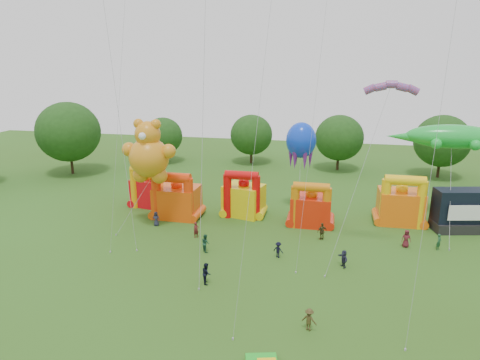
% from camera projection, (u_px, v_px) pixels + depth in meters
% --- Properties ---
extents(tree_ring, '(119.93, 121.99, 12.07)m').
position_uv_depth(tree_ring, '(194.00, 279.00, 25.01)').
color(tree_ring, '#352314').
rests_on(tree_ring, ground).
extents(bouncy_castle_0, '(5.04, 4.32, 5.69)m').
position_uv_depth(bouncy_castle_0, '(151.00, 190.00, 56.05)').
color(bouncy_castle_0, red).
rests_on(bouncy_castle_0, ground).
extents(bouncy_castle_1, '(5.22, 4.21, 5.93)m').
position_uv_depth(bouncy_castle_1, '(176.00, 199.00, 51.97)').
color(bouncy_castle_1, '#E0490C').
rests_on(bouncy_castle_1, ground).
extents(bouncy_castle_2, '(5.25, 4.60, 5.92)m').
position_uv_depth(bouncy_castle_2, '(243.00, 198.00, 52.54)').
color(bouncy_castle_2, yellow).
rests_on(bouncy_castle_2, ground).
extents(bouncy_castle_3, '(4.56, 3.67, 5.42)m').
position_uv_depth(bouncy_castle_3, '(311.00, 208.00, 49.52)').
color(bouncy_castle_3, red).
rests_on(bouncy_castle_3, ground).
extents(bouncy_castle_4, '(5.08, 4.12, 6.14)m').
position_uv_depth(bouncy_castle_4, '(401.00, 204.00, 49.94)').
color(bouncy_castle_4, orange).
rests_on(bouncy_castle_4, ground).
extents(stage_trailer, '(7.81, 4.31, 4.84)m').
position_uv_depth(stage_trailer, '(468.00, 211.00, 47.80)').
color(stage_trailer, black).
rests_on(stage_trailer, ground).
extents(teddy_bear_kite, '(6.27, 5.80, 12.55)m').
position_uv_depth(teddy_bear_kite, '(144.00, 171.00, 47.45)').
color(teddy_bear_kite, orange).
rests_on(teddy_bear_kite, ground).
extents(gecko_kite, '(13.74, 12.65, 11.51)m').
position_uv_depth(gecko_kite, '(451.00, 168.00, 48.16)').
color(gecko_kite, green).
rests_on(gecko_kite, ground).
extents(octopus_kite, '(3.72, 8.58, 11.34)m').
position_uv_depth(octopus_kite, '(300.00, 158.00, 52.56)').
color(octopus_kite, '#0E38D5').
rests_on(octopus_kite, ground).
extents(parafoil_kites, '(31.80, 10.71, 29.13)m').
position_uv_depth(parafoil_kites, '(228.00, 136.00, 39.00)').
color(parafoil_kites, red).
rests_on(parafoil_kites, ground).
extents(diamond_kites, '(29.20, 17.54, 35.55)m').
position_uv_depth(diamond_kites, '(265.00, 95.00, 33.49)').
color(diamond_kites, red).
rests_on(diamond_kites, ground).
extents(folded_kite_bundle, '(2.19, 1.47, 0.31)m').
position_uv_depth(folded_kite_bundle, '(262.00, 360.00, 27.33)').
color(folded_kite_bundle, green).
rests_on(folded_kite_bundle, ground).
extents(spectator_0, '(0.88, 0.62, 1.71)m').
position_uv_depth(spectator_0, '(156.00, 219.00, 49.51)').
color(spectator_0, '#202336').
rests_on(spectator_0, ground).
extents(spectator_1, '(0.73, 0.75, 1.74)m').
position_uv_depth(spectator_1, '(196.00, 230.00, 46.22)').
color(spectator_1, '#541819').
rests_on(spectator_1, ground).
extents(spectator_2, '(1.11, 1.13, 1.84)m').
position_uv_depth(spectator_2, '(205.00, 243.00, 42.84)').
color(spectator_2, '#1C4732').
rests_on(spectator_2, ground).
extents(spectator_3, '(1.19, 0.94, 1.61)m').
position_uv_depth(spectator_3, '(278.00, 250.00, 41.57)').
color(spectator_3, black).
rests_on(spectator_3, ground).
extents(spectator_4, '(1.21, 0.96, 1.91)m').
position_uv_depth(spectator_4, '(322.00, 231.00, 45.64)').
color(spectator_4, '#3F3619').
rests_on(spectator_4, ground).
extents(spectator_5, '(1.15, 1.62, 1.69)m').
position_uv_depth(spectator_5, '(344.00, 259.00, 39.62)').
color(spectator_5, '#24233B').
rests_on(spectator_5, ground).
extents(spectator_6, '(0.92, 0.60, 1.87)m').
position_uv_depth(spectator_6, '(406.00, 239.00, 43.83)').
color(spectator_6, '#571921').
rests_on(spectator_6, ground).
extents(spectator_7, '(0.69, 0.74, 1.70)m').
position_uv_depth(spectator_7, '(439.00, 242.00, 43.25)').
color(spectator_7, '#1C4728').
rests_on(spectator_7, ground).
extents(spectator_8, '(0.98, 1.10, 1.88)m').
position_uv_depth(spectator_8, '(206.00, 273.00, 36.73)').
color(spectator_8, black).
rests_on(spectator_8, ground).
extents(spectator_9, '(1.25, 0.95, 1.71)m').
position_uv_depth(spectator_9, '(309.00, 320.00, 30.32)').
color(spectator_9, '#3E3518').
rests_on(spectator_9, ground).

